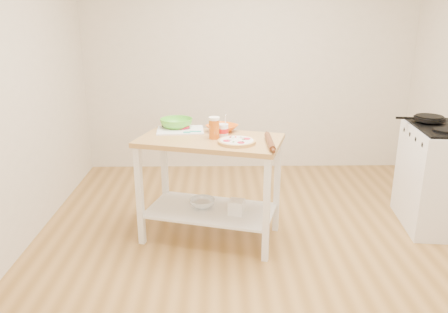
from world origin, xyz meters
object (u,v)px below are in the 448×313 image
rolling_pin (270,142)px  shelf_bin (236,207)px  prep_island (210,167)px  pizza (237,141)px  shelf_glass_bowl (202,203)px  cutting_board (180,130)px  spatula (191,132)px  orange_bowl (222,128)px  yogurt_tub (223,130)px  gas_stove (445,177)px  beer_pint (214,128)px  green_bowl (176,124)px  knife (172,127)px  skillet (428,119)px

rolling_pin → shelf_bin: rolling_pin is taller
prep_island → shelf_bin: bearing=-22.8°
pizza → shelf_glass_bowl: pizza is taller
cutting_board → shelf_bin: bearing=-38.8°
spatula → orange_bowl: size_ratio=0.62×
spatula → yogurt_tub: 0.29m
orange_bowl → rolling_pin: size_ratio=0.61×
gas_stove → beer_pint: bearing=-167.8°
pizza → cutting_board: (-0.48, 0.40, -0.01)m
rolling_pin → gas_stove: bearing=13.5°
green_bowl → beer_pint: bearing=-45.6°
knife → shelf_bin: size_ratio=2.16×
gas_stove → orange_bowl: bearing=-174.0°
gas_stove → spatula: size_ratio=7.25×
spatula → beer_pint: 0.26m
gas_stove → pizza: bearing=-163.1°
green_bowl → gas_stove: bearing=-3.3°
spatula → beer_pint: (0.19, -0.16, 0.07)m
spatula → shelf_glass_bowl: 0.63m
rolling_pin → shelf_bin: 0.66m
yogurt_tub → cutting_board: bearing=151.2°
rolling_pin → spatula: bearing=150.9°
knife → orange_bowl: (0.44, -0.11, 0.01)m
prep_island → shelf_glass_bowl: bearing=143.3°
gas_stove → orange_bowl: (-2.01, 0.02, 0.46)m
prep_island → pizza: pizza is taller
yogurt_tub → shelf_glass_bowl: bearing=175.6°
orange_bowl → pizza: bearing=-73.2°
rolling_pin → skillet: bearing=20.4°
beer_pint → shelf_glass_bowl: bearing=147.1°
gas_stove → yogurt_tub: bearing=-169.2°
shelf_glass_bowl → cutting_board: bearing=135.0°
green_bowl → shelf_bin: (0.52, -0.42, -0.62)m
beer_pint → shelf_bin: 0.70m
yogurt_tub → gas_stove: bearing=4.2°
green_bowl → rolling_pin: size_ratio=0.70×
pizza → shelf_bin: bearing=84.7°
green_bowl → cutting_board: bearing=-65.9°
prep_island → shelf_glass_bowl: 0.36m
green_bowl → rolling_pin: bearing=-34.8°
knife → beer_pint: bearing=-21.2°
gas_stove → knife: 2.50m
orange_bowl → shelf_glass_bowl: size_ratio=1.11×
cutting_board → green_bowl: size_ratio=1.47×
cutting_board → orange_bowl: 0.37m
green_bowl → rolling_pin: green_bowl is taller
orange_bowl → beer_pint: bearing=-106.3°
knife → pizza: bearing=-20.1°
green_bowl → skillet: bearing=0.6°
skillet → rolling_pin: bearing=-151.1°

